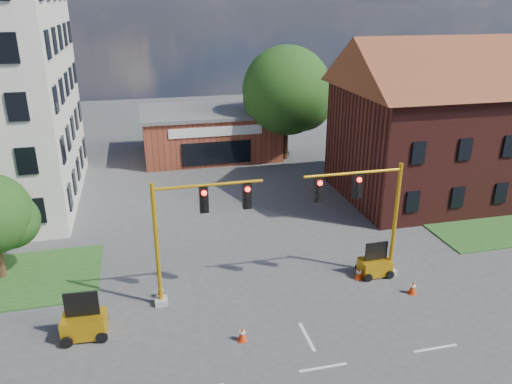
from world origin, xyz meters
TOP-DOWN VIEW (x-y plane):
  - ground at (0.00, 0.00)m, footprint 120.00×120.00m
  - brick_shop at (0.00, 29.98)m, footprint 12.40×8.40m
  - townhouse_row at (18.00, 16.00)m, footprint 21.00×11.00m
  - tree_large at (6.90, 27.08)m, footprint 8.17×7.78m
  - signal_mast_west at (-4.36, 6.00)m, footprint 5.30×0.60m
  - signal_mast_east at (4.36, 6.00)m, footprint 5.30×0.60m
  - trailer_west at (-9.35, 4.32)m, footprint 1.90×1.34m
  - trailer_east at (5.19, 6.13)m, footprint 1.61×1.09m
  - cone_a at (-2.79, 2.40)m, footprint 0.40×0.40m
  - cone_b at (-5.99, 6.58)m, footprint 0.40×0.40m
  - cone_c at (6.20, 4.01)m, footprint 0.40×0.40m
  - cone_d at (4.19, 5.93)m, footprint 0.40×0.40m
  - pickup_white at (11.20, 14.07)m, footprint 6.46×3.93m

SIDE VIEW (x-z plane):
  - ground at x=0.00m, z-range 0.00..0.00m
  - cone_a at x=-2.79m, z-range -0.01..0.69m
  - cone_b at x=-5.99m, z-range -0.01..0.69m
  - cone_c at x=6.20m, z-range -0.01..0.69m
  - cone_d at x=4.19m, z-range -0.01..0.69m
  - trailer_east at x=5.19m, z-range -0.34..1.47m
  - trailer_west at x=-9.35m, z-range -0.39..1.69m
  - pickup_white at x=11.20m, z-range 0.00..1.67m
  - brick_shop at x=0.00m, z-range 0.01..4.31m
  - signal_mast_west at x=-4.36m, z-range 0.82..7.02m
  - signal_mast_east at x=4.36m, z-range 0.82..7.02m
  - townhouse_row at x=18.00m, z-range 0.18..11.68m
  - tree_large at x=6.90m, z-range 0.90..11.01m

